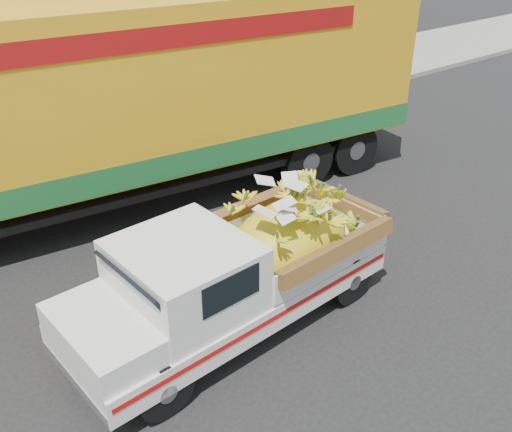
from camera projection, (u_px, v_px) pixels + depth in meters
ground at (138, 339)px, 7.70m from camera, size 100.00×100.00×0.00m
curb at (1, 182)px, 11.79m from camera, size 60.00×0.25×0.15m
pickup_truck at (251, 264)px, 7.74m from camera, size 4.65×1.94×1.60m
semi_trailer at (116, 99)px, 10.01m from camera, size 12.04×3.92×3.80m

